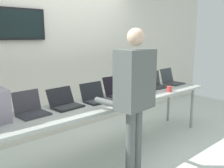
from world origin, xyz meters
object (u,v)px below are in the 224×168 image
(laptop_station_0, at_px, (31,109))
(coffee_mug, at_px, (169,89))
(laptop_station_2, at_px, (96,97))
(laptop_station_4, at_px, (141,88))
(workbench, at_px, (113,103))
(person, at_px, (134,90))
(laptop_station_6, at_px, (171,80))
(laptop_station_5, at_px, (157,84))
(laptop_station_1, at_px, (65,103))
(laptop_station_3, at_px, (118,92))

(laptop_station_0, bearing_deg, coffee_mug, -9.84)
(laptop_station_2, relative_size, laptop_station_4, 0.96)
(workbench, height_order, coffee_mug, coffee_mug)
(person, bearing_deg, laptop_station_6, 22.49)
(laptop_station_0, relative_size, person, 0.20)
(laptop_station_6, bearing_deg, workbench, -175.72)
(laptop_station_2, height_order, laptop_station_6, laptop_station_6)
(laptop_station_5, distance_m, coffee_mug, 0.39)
(laptop_station_6, xyz_separation_m, coffee_mug, (-0.58, -0.37, -0.02))
(coffee_mug, bearing_deg, laptop_station_6, 32.21)
(laptop_station_6, relative_size, person, 0.20)
(laptop_station_1, bearing_deg, laptop_station_3, -1.23)
(laptop_station_5, bearing_deg, laptop_station_4, -175.46)
(laptop_station_0, distance_m, laptop_station_3, 1.31)
(laptop_station_6, bearing_deg, laptop_station_1, -179.96)
(laptop_station_3, bearing_deg, coffee_mug, -24.09)
(laptop_station_3, bearing_deg, workbench, -153.15)
(laptop_station_0, height_order, coffee_mug, laptop_station_0)
(laptop_station_2, bearing_deg, laptop_station_1, 175.23)
(laptop_station_3, xyz_separation_m, coffee_mug, (0.77, -0.34, -0.02))
(workbench, xyz_separation_m, laptop_station_3, (0.19, 0.09, 0.11))
(laptop_station_3, distance_m, laptop_station_6, 1.35)
(laptop_station_1, bearing_deg, person, -58.76)
(laptop_station_0, height_order, laptop_station_6, laptop_station_6)
(laptop_station_4, xyz_separation_m, laptop_station_5, (0.45, 0.04, 0.00))
(laptop_station_4, bearing_deg, workbench, -173.63)
(laptop_station_4, distance_m, laptop_station_5, 0.45)
(workbench, height_order, laptop_station_6, laptop_station_6)
(workbench, bearing_deg, laptop_station_3, 26.85)
(laptop_station_1, xyz_separation_m, laptop_station_2, (0.46, -0.04, 0.00))
(workbench, bearing_deg, laptop_station_6, 4.28)
(laptop_station_2, relative_size, laptop_station_5, 1.02)
(laptop_station_0, height_order, laptop_station_1, laptop_station_0)
(laptop_station_2, height_order, person, person)
(laptop_station_2, bearing_deg, laptop_station_5, 1.42)
(laptop_station_2, height_order, laptop_station_5, laptop_station_5)
(laptop_station_2, xyz_separation_m, laptop_station_5, (1.33, 0.03, 0.00))
(person, bearing_deg, laptop_station_4, 37.91)
(laptop_station_4, bearing_deg, laptop_station_2, 179.82)
(laptop_station_3, distance_m, coffee_mug, 0.84)
(laptop_station_6, height_order, person, person)
(laptop_station_1, height_order, person, person)
(laptop_station_0, xyz_separation_m, laptop_station_5, (2.22, -0.00, 0.00))
(laptop_station_0, xyz_separation_m, laptop_station_2, (0.89, -0.04, -0.00))
(laptop_station_0, bearing_deg, person, -39.72)
(laptop_station_0, xyz_separation_m, laptop_station_4, (1.77, -0.04, -0.00))
(laptop_station_3, relative_size, person, 0.22)
(laptop_station_1, height_order, laptop_station_2, laptop_station_2)
(laptop_station_0, height_order, laptop_station_3, laptop_station_3)
(person, xyz_separation_m, coffee_mug, (1.20, 0.37, -0.23))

